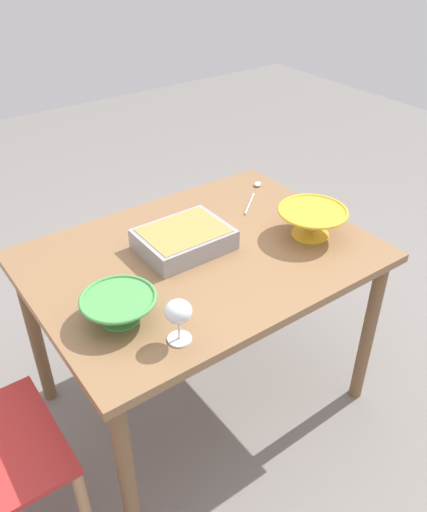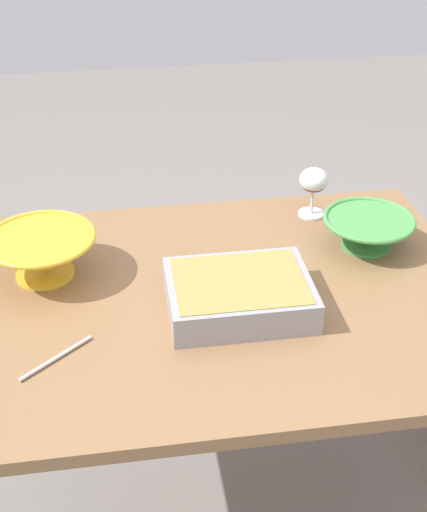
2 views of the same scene
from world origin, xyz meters
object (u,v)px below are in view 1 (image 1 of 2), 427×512
Objects in this scene: small_bowl at (119,307)px; mixing_bowl at (312,221)px; serving_spoon at (255,191)px; wine_glass at (178,314)px; dining_table at (201,273)px; casserole_dish at (184,238)px.

mixing_bowl is at bearing -179.32° from small_bowl.
serving_spoon is (-0.85, -0.40, -0.04)m from small_bowl.
wine_glass reaches higher than mixing_bowl.
serving_spoon reaches higher than dining_table.
casserole_dish is 0.52m from serving_spoon.
dining_table is at bearing -132.59° from wine_glass.
casserole_dish is at bearing 20.98° from serving_spoon.
serving_spoon is at bearing -151.31° from dining_table.
small_bowl reaches higher than serving_spoon.
dining_table is at bearing -18.88° from mixing_bowl.
dining_table is at bearing 28.69° from serving_spoon.
mixing_bowl is 0.80m from small_bowl.
small_bowl is at bearing 20.46° from dining_table.
casserole_dish is (-0.27, -0.39, -0.06)m from wine_glass.
small_bowl is 0.97× the size of serving_spoon.
mixing_bowl is (-0.71, -0.19, -0.04)m from wine_glass.
wine_glass is 0.21m from small_bowl.
mixing_bowl reaches higher than casserole_dish.
mixing_bowl reaches higher than serving_spoon.
wine_glass is 0.54× the size of mixing_bowl.
wine_glass is 0.48m from casserole_dish.
casserole_dish is at bearing -124.85° from wine_glass.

